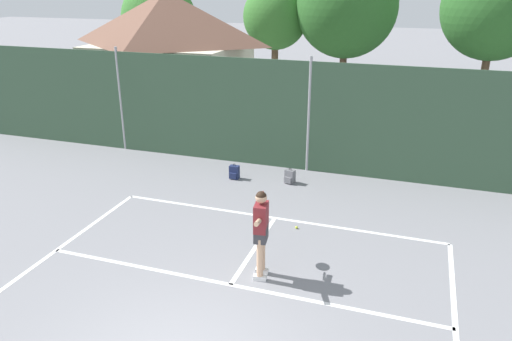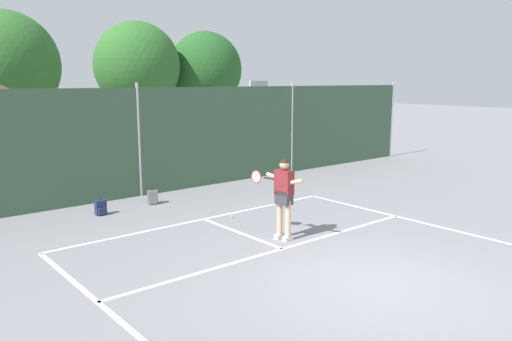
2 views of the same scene
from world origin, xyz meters
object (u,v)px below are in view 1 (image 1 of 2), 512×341
Objects in this scene: tennis_ball at (297,227)px; backpack_navy at (234,172)px; tennis_player at (261,227)px; backpack_grey at (290,177)px.

tennis_ball is 3.55m from backpack_navy.
backpack_grey is at bearing 98.16° from tennis_player.
tennis_player is 4.01× the size of backpack_navy.
backpack_grey is (-0.88, 2.68, 0.16)m from tennis_ball.
tennis_player reaches higher than tennis_ball.
tennis_ball is at bearing 85.13° from tennis_player.
backpack_grey is at bearing 6.69° from backpack_navy.
backpack_grey is (1.65, 0.19, 0.00)m from backpack_navy.
tennis_player is at bearing -81.84° from backpack_grey.
tennis_player is 5.30m from backpack_navy.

